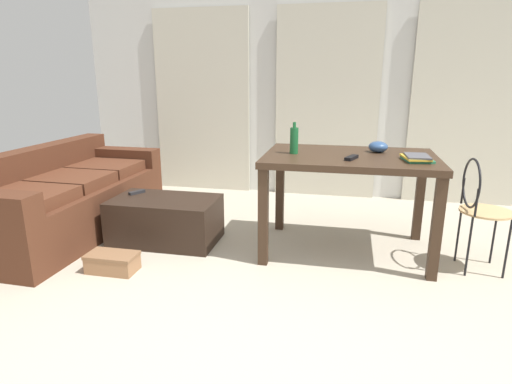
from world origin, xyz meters
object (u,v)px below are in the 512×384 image
object	(u,v)px
book_stack	(417,158)
tv_remote_on_table	(351,158)
tv_remote_primary	(137,192)
couch	(65,199)
shoebox	(113,262)
coffee_table	(166,220)
bowl	(378,147)
craft_table	(349,168)
wire_chair	(479,202)
bottle_near	(294,140)

from	to	relation	value
book_stack	tv_remote_on_table	bearing A→B (deg)	-175.18
tv_remote_primary	couch	bearing A→B (deg)	-144.41
book_stack	shoebox	size ratio (longest dim) A/B	0.76
coffee_table	bowl	bearing A→B (deg)	9.39
couch	tv_remote_primary	world-z (taller)	couch
tv_remote_on_table	shoebox	bearing A→B (deg)	-140.23
couch	bowl	xyz separation A→B (m)	(2.72, 0.26, 0.53)
craft_table	wire_chair	bearing A→B (deg)	-9.21
tv_remote_primary	craft_table	bearing A→B (deg)	30.71
craft_table	wire_chair	world-z (taller)	wire_chair
wire_chair	tv_remote_primary	xyz separation A→B (m)	(-2.74, 0.13, -0.13)
wire_chair	shoebox	xyz separation A→B (m)	(-2.58, -0.60, -0.45)
bottle_near	shoebox	size ratio (longest dim) A/B	0.68
bottle_near	book_stack	bearing A→B (deg)	-6.34
coffee_table	book_stack	xyz separation A→B (m)	(1.99, -0.02, 0.63)
couch	tv_remote_primary	bearing A→B (deg)	5.49
couch	tv_remote_primary	distance (m)	0.69
craft_table	book_stack	bearing A→B (deg)	-15.81
bottle_near	tv_remote_primary	world-z (taller)	bottle_near
couch	craft_table	distance (m)	2.53
couch	book_stack	bearing A→B (deg)	-0.93
coffee_table	wire_chair	distance (m)	2.46
tv_remote_on_table	tv_remote_primary	distance (m)	1.88
couch	bottle_near	world-z (taller)	bottle_near
wire_chair	bottle_near	world-z (taller)	bottle_near
coffee_table	tv_remote_on_table	bearing A→B (deg)	-2.11
couch	wire_chair	distance (m)	3.43
wire_chair	bowl	xyz separation A→B (m)	(-0.70, 0.32, 0.32)
coffee_table	tv_remote_primary	world-z (taller)	tv_remote_primary
coffee_table	bottle_near	distance (m)	1.30
tv_remote_on_table	tv_remote_primary	world-z (taller)	tv_remote_on_table
coffee_table	tv_remote_on_table	xyz separation A→B (m)	(1.53, -0.06, 0.62)
bowl	tv_remote_primary	distance (m)	2.09
craft_table	tv_remote_on_table	world-z (taller)	tv_remote_on_table
wire_chair	bowl	world-z (taller)	bowl
wire_chair	book_stack	size ratio (longest dim) A/B	3.02
wire_chair	bowl	bearing A→B (deg)	155.47
bottle_near	tv_remote_on_table	distance (m)	0.48
craft_table	wire_chair	distance (m)	0.94
coffee_table	shoebox	xyz separation A→B (m)	(-0.14, -0.64, -0.12)
couch	coffee_table	xyz separation A→B (m)	(0.98, -0.03, -0.12)
craft_table	bowl	size ratio (longest dim) A/B	8.73
bowl	coffee_table	bearing A→B (deg)	-170.61
wire_chair	tv_remote_on_table	world-z (taller)	wire_chair
shoebox	bottle_near	bearing A→B (deg)	30.41
coffee_table	shoebox	bearing A→B (deg)	-102.71
bottle_near	tv_remote_on_table	bearing A→B (deg)	-17.41
couch	craft_table	xyz separation A→B (m)	(2.50, 0.08, 0.38)
tv_remote_on_table	shoebox	xyz separation A→B (m)	(-1.67, -0.58, -0.74)
craft_table	shoebox	bearing A→B (deg)	-155.62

